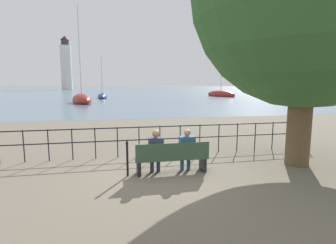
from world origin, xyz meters
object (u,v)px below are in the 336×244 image
park_bench (172,158)px  harbor_lighthouse (66,65)px  seated_person_right (187,148)px  sailboat_1 (221,95)px  seated_person_left (156,149)px  closed_umbrella (127,156)px  sailboat_0 (82,100)px  sailboat_2 (102,97)px

park_bench → harbor_lighthouse: 134.94m
seated_person_right → sailboat_1: size_ratio=0.12×
seated_person_left → closed_umbrella: (-0.79, -0.07, -0.12)m
sailboat_0 → harbor_lighthouse: (-18.51, 102.16, 11.69)m
seated_person_right → park_bench: bearing=-170.0°
sailboat_1 → harbor_lighthouse: size_ratio=0.41×
sailboat_0 → sailboat_2: sailboat_0 is taller
seated_person_right → sailboat_2: 42.35m
seated_person_left → sailboat_2: sailboat_2 is taller
seated_person_right → harbor_lighthouse: (-24.81, 132.13, 11.42)m
park_bench → sailboat_2: sailboat_2 is taller
seated_person_left → seated_person_right: bearing=-0.0°
park_bench → seated_person_left: bearing=170.0°
park_bench → seated_person_right: bearing=10.0°
seated_person_right → closed_umbrella: size_ratio=1.20×
park_bench → closed_umbrella: size_ratio=2.00×
sailboat_1 → sailboat_2: bearing=169.9°
closed_umbrella → sailboat_0: (-4.61, 30.04, -0.17)m
seated_person_left → sailboat_1: size_ratio=0.12×
park_bench → sailboat_1: 48.76m
seated_person_left → sailboat_2: (-3.19, 42.15, -0.39)m
seated_person_left → seated_person_right: 0.89m
seated_person_left → park_bench: bearing=-10.0°
seated_person_left → sailboat_2: bearing=94.3°
park_bench → sailboat_0: (-5.85, 30.05, -0.04)m
seated_person_right → sailboat_2: size_ratio=0.16×
sailboat_1 → park_bench: bearing=-129.7°
sailboat_0 → sailboat_1: size_ratio=1.25×
sailboat_0 → sailboat_2: bearing=65.9°
seated_person_right → harbor_lighthouse: 134.93m
sailboat_2 → harbor_lighthouse: bearing=101.3°
seated_person_left → sailboat_0: sailboat_0 is taller
park_bench → seated_person_left: seated_person_left is taller
park_bench → closed_umbrella: 1.24m
seated_person_left → closed_umbrella: seated_person_left is taller
closed_umbrella → seated_person_left: bearing=4.8°
sailboat_2 → closed_umbrella: bearing=-88.4°
park_bench → sailboat_1: bearing=65.5°
seated_person_right → sailboat_0: (-6.29, 29.97, -0.28)m
park_bench → seated_person_right: 0.51m
sailboat_1 → closed_umbrella: bearing=-131.1°
seated_person_left → sailboat_1: 48.87m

